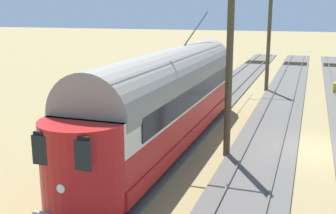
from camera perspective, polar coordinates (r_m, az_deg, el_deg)
The scene contains 7 objects.
ground_plane at distance 19.32m, azimuth 19.44°, elevation -5.73°, with size 220.00×220.00×0.00m, color #937F51.
track_third_siding at distance 19.67m, azimuth 13.26°, elevation -4.82°, with size 2.80×80.00×0.18m.
track_outer_siding at distance 20.47m, azimuth 1.37°, elevation -3.75°, with size 2.80×80.00×0.18m.
vintage_streetcar at distance 18.72m, azimuth 0.19°, elevation 1.62°, with size 2.65×17.53×5.74m.
catenary_pole_foreground at distance 32.24m, azimuth 13.45°, elevation 8.97°, with size 3.03×0.28×7.40m.
catenary_pole_mid_near at distance 17.03m, azimuth 8.10°, elevation 5.85°, with size 3.03×0.28×7.40m.
spare_tie_stack at distance 26.26m, azimuth -2.47°, elevation 0.50°, with size 2.40×2.40×0.54m.
Camera 1 is at (0.44, 18.37, 5.97)m, focal length 44.61 mm.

